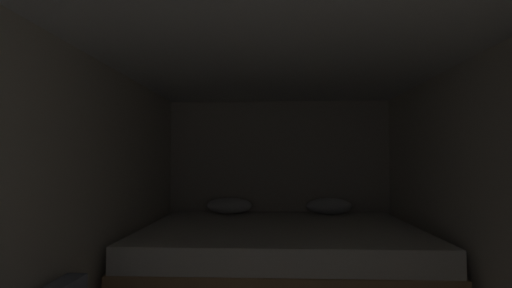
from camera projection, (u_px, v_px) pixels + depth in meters
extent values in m
cube|color=beige|center=(279.00, 189.00, 4.59)|extent=(2.65, 0.05, 2.06)
cube|color=beige|center=(50.00, 220.00, 2.18)|extent=(0.05, 4.89, 2.06)
cube|color=white|center=(284.00, 30.00, 2.16)|extent=(2.65, 4.89, 0.05)
cube|color=tan|center=(280.00, 279.00, 3.52)|extent=(2.43, 1.92, 0.58)
cube|color=white|center=(280.00, 236.00, 3.54)|extent=(2.39, 1.88, 0.19)
ellipsoid|color=white|center=(229.00, 206.00, 4.33)|extent=(0.50, 0.30, 0.18)
ellipsoid|color=white|center=(329.00, 206.00, 4.28)|extent=(0.50, 0.30, 0.18)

